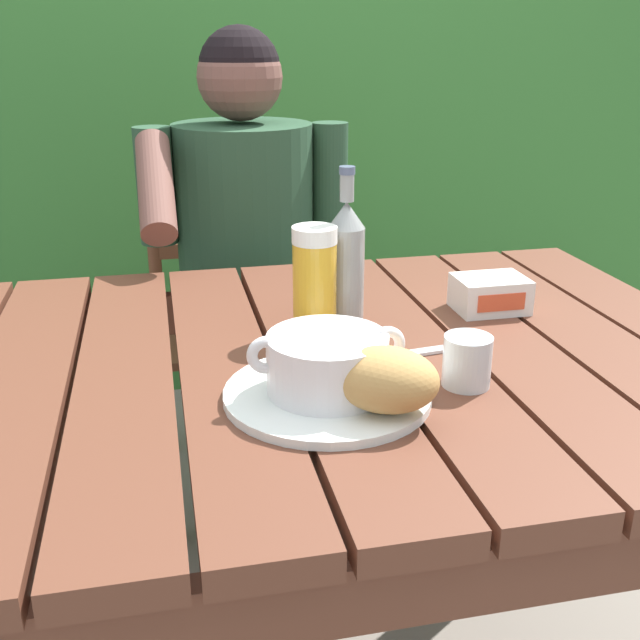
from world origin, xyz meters
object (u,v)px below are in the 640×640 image
at_px(person_eating, 247,252).
at_px(soup_bowl, 327,362).
at_px(chair_near_diner, 242,317).
at_px(beer_bottle, 346,260).
at_px(beer_glass, 315,280).
at_px(butter_tub, 490,294).
at_px(water_glass_small, 467,361).
at_px(table_knife, 399,355).
at_px(serving_plate, 327,394).
at_px(bread_roll, 386,379).

distance_m(person_eating, soup_bowl, 0.85).
xyz_separation_m(chair_near_diner, beer_bottle, (0.09, -0.78, 0.38)).
distance_m(beer_glass, butter_tub, 0.32).
bearing_deg(beer_bottle, person_eating, 98.84).
xyz_separation_m(beer_glass, water_glass_small, (0.16, -0.23, -0.05)).
distance_m(water_glass_small, table_knife, 0.13).
height_order(beer_glass, butter_tub, beer_glass).
xyz_separation_m(chair_near_diner, table_knife, (0.13, -0.94, 0.28)).
relative_size(chair_near_diner, beer_bottle, 3.64).
xyz_separation_m(serving_plate, beer_bottle, (0.09, 0.26, 0.10)).
bearing_deg(beer_bottle, water_glass_small, -69.44).
bearing_deg(serving_plate, bread_roll, -49.40).
relative_size(serving_plate, water_glass_small, 3.85).
distance_m(bread_roll, table_knife, 0.19).
xyz_separation_m(bread_roll, beer_bottle, (0.03, 0.33, 0.05)).
bearing_deg(beer_bottle, serving_plate, -108.99).
bearing_deg(soup_bowl, chair_near_diner, 89.81).
xyz_separation_m(chair_near_diner, soup_bowl, (-0.00, -1.04, 0.32)).
height_order(person_eating, bread_roll, person_eating).
height_order(beer_glass, beer_bottle, beer_bottle).
bearing_deg(table_knife, serving_plate, -141.13).
xyz_separation_m(soup_bowl, beer_glass, (0.03, 0.23, 0.03)).
relative_size(soup_bowl, beer_bottle, 0.81).
bearing_deg(serving_plate, table_knife, 38.87).
xyz_separation_m(bread_roll, table_knife, (0.07, 0.17, -0.05)).
distance_m(serving_plate, bread_roll, 0.10).
bearing_deg(beer_bottle, soup_bowl, -108.99).
bearing_deg(person_eating, table_knife, -80.00).
distance_m(bread_roll, water_glass_small, 0.15).
distance_m(person_eating, water_glass_small, 0.87).
bearing_deg(table_knife, water_glass_small, -60.88).
bearing_deg(soup_bowl, beer_bottle, 71.01).
relative_size(chair_near_diner, table_knife, 5.97).
distance_m(beer_bottle, table_knife, 0.19).
xyz_separation_m(chair_near_diner, beer_glass, (0.03, -0.81, 0.36)).
distance_m(chair_near_diner, beer_glass, 0.88).
bearing_deg(soup_bowl, water_glass_small, -0.45).
height_order(person_eating, serving_plate, person_eating).
relative_size(beer_glass, table_knife, 1.10).
bearing_deg(person_eating, beer_glass, -86.96).
xyz_separation_m(beer_bottle, butter_tub, (0.25, 0.00, -0.08)).
relative_size(chair_near_diner, person_eating, 0.76).
relative_size(soup_bowl, beer_glass, 1.22).
bearing_deg(bread_roll, beer_bottle, 84.21).
height_order(chair_near_diner, butter_tub, chair_near_diner).
bearing_deg(beer_bottle, chair_near_diner, 96.39).
height_order(soup_bowl, beer_bottle, beer_bottle).
xyz_separation_m(soup_bowl, bread_roll, (0.06, -0.07, 0.00)).
bearing_deg(butter_tub, serving_plate, -142.40).
xyz_separation_m(person_eating, water_glass_small, (0.19, -0.84, 0.07)).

